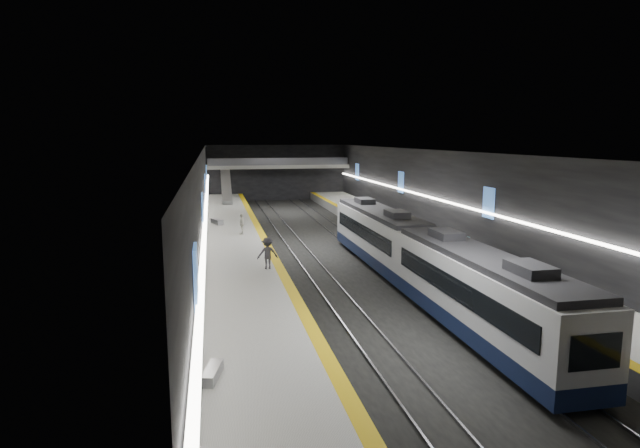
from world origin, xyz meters
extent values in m
plane|color=black|center=(0.00, 0.00, 0.00)|extent=(70.00, 70.00, 0.00)
cube|color=beige|center=(0.00, 0.00, 8.00)|extent=(20.00, 70.00, 0.04)
cube|color=black|center=(-10.00, 0.00, 4.00)|extent=(0.04, 70.00, 8.00)
cube|color=black|center=(10.00, 0.00, 4.00)|extent=(0.04, 70.00, 8.00)
cube|color=black|center=(0.00, 35.00, 4.00)|extent=(20.00, 0.04, 8.00)
cube|color=slate|center=(-7.50, 0.00, 0.50)|extent=(5.00, 70.00, 1.00)
cube|color=#A2A19D|center=(-7.50, 0.00, 1.01)|extent=(5.00, 70.00, 0.02)
cube|color=yellow|center=(-5.30, 0.00, 1.02)|extent=(0.60, 70.00, 0.02)
cube|color=slate|center=(7.50, 0.00, 0.50)|extent=(5.00, 70.00, 1.00)
cube|color=#A2A19D|center=(7.50, 0.00, 1.01)|extent=(5.00, 70.00, 0.02)
cube|color=yellow|center=(5.30, 0.00, 1.02)|extent=(0.60, 70.00, 0.02)
cube|color=gray|center=(-3.22, 0.00, 0.06)|extent=(0.08, 70.00, 0.12)
cube|color=gray|center=(-1.78, 0.00, 0.06)|extent=(0.08, 70.00, 0.12)
cube|color=gray|center=(1.78, 0.00, 0.06)|extent=(0.08, 70.00, 0.12)
cube|color=gray|center=(3.22, 0.00, 0.06)|extent=(0.08, 70.00, 0.12)
cube|color=#101A3A|center=(2.50, -20.93, 0.75)|extent=(2.65, 15.00, 0.80)
cube|color=silver|center=(2.50, -20.93, 2.40)|extent=(2.65, 15.00, 2.50)
cube|color=black|center=(2.50, -20.93, 3.80)|extent=(2.44, 14.25, 0.30)
cube|color=black|center=(2.50, -20.93, 2.45)|extent=(2.69, 13.20, 1.00)
cube|color=black|center=(2.50, -28.45, 2.35)|extent=(1.85, 0.05, 1.20)
cube|color=#101A3A|center=(2.50, -5.93, 0.75)|extent=(2.65, 15.00, 0.80)
cube|color=silver|center=(2.50, -5.93, 2.40)|extent=(2.65, 15.00, 2.50)
cube|color=black|center=(2.50, -5.93, 3.80)|extent=(2.44, 14.25, 0.30)
cube|color=black|center=(2.50, -5.93, 2.45)|extent=(2.69, 13.20, 1.00)
cube|color=black|center=(2.50, -13.45, 2.35)|extent=(1.85, 0.05, 1.20)
cube|color=#4173C3|center=(-9.92, -25.00, 4.50)|extent=(0.10, 1.50, 2.20)
cube|color=#4173C3|center=(-9.92, -8.00, 4.50)|extent=(0.10, 1.50, 2.20)
cube|color=#4173C3|center=(-9.92, 10.00, 4.50)|extent=(0.10, 1.50, 2.20)
cube|color=#4173C3|center=(-9.92, 27.00, 4.50)|extent=(0.10, 1.50, 2.20)
cube|color=#4173C3|center=(9.92, -8.00, 4.50)|extent=(0.10, 1.50, 2.20)
cube|color=#4173C3|center=(9.92, 10.00, 4.50)|extent=(0.10, 1.50, 2.20)
cube|color=#4173C3|center=(9.92, 27.00, 4.50)|extent=(0.10, 1.50, 2.20)
cube|color=white|center=(-9.80, 0.00, 3.80)|extent=(0.25, 68.60, 0.12)
cube|color=white|center=(9.80, 0.00, 3.80)|extent=(0.25, 68.60, 0.12)
cube|color=gray|center=(0.00, 33.00, 5.00)|extent=(20.00, 3.00, 0.50)
cube|color=#47474C|center=(0.00, 31.55, 5.75)|extent=(19.60, 0.08, 1.00)
cube|color=#99999E|center=(-7.50, 26.00, 2.90)|extent=(1.20, 7.50, 3.92)
cube|color=#99999E|center=(-9.50, -25.03, 1.19)|extent=(0.81, 1.65, 0.39)
cube|color=#99999E|center=(-8.93, 8.06, 1.24)|extent=(1.19, 2.05, 0.48)
cube|color=#99999E|center=(9.50, -11.31, 1.22)|extent=(0.49, 1.77, 0.43)
cube|color=#99999E|center=(9.50, 1.86, 1.24)|extent=(0.69, 1.99, 0.48)
imported|color=#CA5A4B|center=(6.33, 3.51, 1.81)|extent=(0.56, 0.69, 1.63)
imported|color=teal|center=(6.96, -10.89, 1.84)|extent=(0.89, 0.99, 1.69)
imported|color=beige|center=(-6.93, 2.30, 1.87)|extent=(0.55, 1.07, 1.74)
imported|color=#3A3940|center=(-6.06, -10.18, 1.99)|extent=(1.32, 0.81, 1.98)
camera|label=1|loc=(-9.31, -42.48, 9.11)|focal=30.00mm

